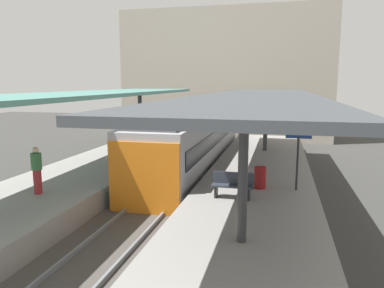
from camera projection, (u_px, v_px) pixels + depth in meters
The scene contains 14 objects.
ground_plane at pixel (159, 205), 14.72m from camera, with size 80.00×80.00×0.00m, color #383835.
platform_left at pixel (74, 186), 15.52m from camera, with size 4.40×28.00×1.00m, color gray.
platform_right at pixel (255, 200), 13.75m from camera, with size 4.40×28.00×1.00m, color gray.
track_ballast at pixel (159, 202), 14.70m from camera, with size 3.20×28.00×0.20m, color #4C4742.
rail_near_side at pixel (142, 197), 14.84m from camera, with size 0.08×28.00×0.14m, color slate.
rail_far_side at pixel (176, 199), 14.50m from camera, with size 0.08×28.00×0.14m, color slate.
commuter_train at pixel (194, 140), 20.27m from camera, with size 2.78×15.53×3.10m.
canopy_left at pixel (86, 95), 16.24m from camera, with size 4.18×21.00×3.41m.
canopy_right at pixel (260, 97), 14.47m from camera, with size 4.18×21.00×3.40m.
platform_bench at pixel (233, 184), 12.30m from camera, with size 1.40×0.41×0.86m.
platform_sign at pixel (298, 146), 13.01m from camera, with size 0.90×0.08×2.21m.
litter_bin at pixel (260, 178), 13.43m from camera, with size 0.44×0.44×0.80m, color maroon.
passenger_near_bench at pixel (37, 170), 12.70m from camera, with size 0.36×0.36×1.66m.
station_building_backdrop at pixel (227, 75), 33.03m from camera, with size 18.00×6.00×11.00m, color #A89E8E.
Camera 1 is at (4.62, -13.40, 4.83)m, focal length 34.27 mm.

